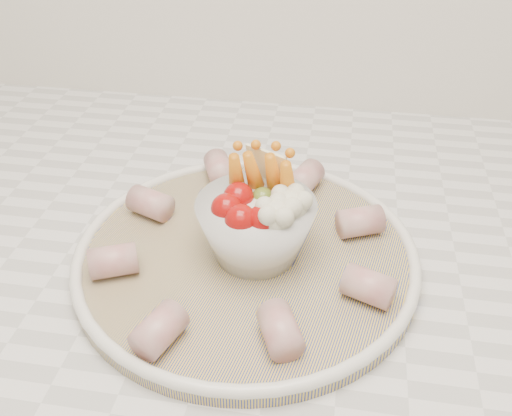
# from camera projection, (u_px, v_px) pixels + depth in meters

# --- Properties ---
(serving_platter) EXTENTS (0.40, 0.40, 0.02)m
(serving_platter) POSITION_uv_depth(u_px,v_px,m) (246.00, 255.00, 0.57)
(serving_platter) COLOR navy
(serving_platter) RESTS_ON kitchen_counter
(veggie_bowl) EXTENTS (0.12, 0.12, 0.10)m
(veggie_bowl) POSITION_uv_depth(u_px,v_px,m) (257.00, 221.00, 0.54)
(veggie_bowl) COLOR silver
(veggie_bowl) RESTS_ON serving_platter
(cured_meat_rolls) EXTENTS (0.29, 0.30, 0.03)m
(cured_meat_rolls) POSITION_uv_depth(u_px,v_px,m) (245.00, 240.00, 0.56)
(cured_meat_rolls) COLOR #A64B4E
(cured_meat_rolls) RESTS_ON serving_platter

